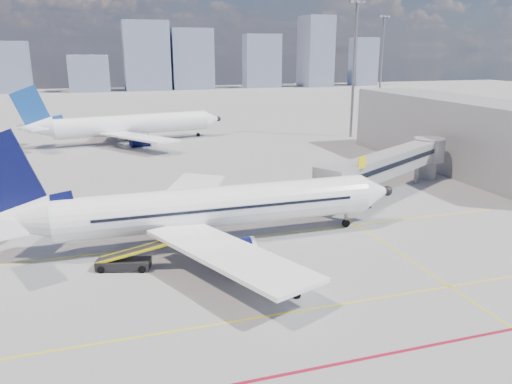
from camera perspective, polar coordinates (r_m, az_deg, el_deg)
The scene contains 13 objects.
ground at distance 38.31m, azimuth -1.58°, elevation -9.73°, with size 420.00×420.00×0.00m, color gray.
apron_markings at distance 34.82m, azimuth -0.72°, elevation -12.50°, with size 90.00×35.12×0.01m.
jet_bridge at distance 61.31m, azimuth 15.49°, elevation 3.24°, with size 23.55×15.78×6.30m.
terminal_block at distance 77.93m, azimuth 22.24°, elevation 6.19°, with size 10.00×42.00×10.00m.
floodlight_mast_ne at distance 100.19m, azimuth 11.15°, elevation 13.91°, with size 3.20×0.61×25.45m.
floodlight_mast_far at distance 143.96m, azimuth 14.16°, elevation 14.25°, with size 3.20×0.61×25.45m.
distant_skyline at distance 223.32m, azimuth -18.31°, elevation 13.95°, with size 247.35×15.93×31.86m.
main_aircraft at distance 43.84m, azimuth -6.15°, elevation -1.91°, with size 37.27×32.49×10.93m.
second_aircraft at distance 95.84m, azimuth -14.74°, elevation 7.38°, with size 37.61×32.52×11.06m.
baggage_tug at distance 35.58m, azimuth 3.01°, elevation -10.44°, with size 2.69×2.15×1.65m.
cargo_dolly at distance 37.98m, azimuth -0.42°, elevation -8.34°, with size 3.51×2.37×1.77m.
belt_loader at distance 40.69m, azimuth -14.71°, elevation -7.71°, with size 6.02×2.94×2.43m.
ramp_worker at distance 36.17m, azimuth 5.28°, elevation -9.91°, with size 0.63×0.41×1.71m, color #F9FC1A.
Camera 1 is at (-9.31, -33.27, 16.57)m, focal length 35.00 mm.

